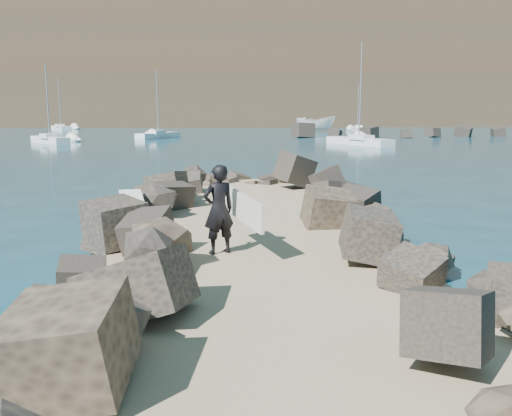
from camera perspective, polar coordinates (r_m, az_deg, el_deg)
The scene contains 13 objects.
ground at distance 12.48m, azimuth -0.28°, elevation -6.00°, with size 800.00×800.00×0.00m, color #0F384C.
jetty at distance 10.48m, azimuth 0.34°, elevation -7.42°, with size 6.00×26.00×0.60m, color #8C7759.
riprap_left at distance 11.11m, azimuth -15.01°, elevation -5.69°, with size 2.60×22.00×1.00m, color black.
riprap_right at distance 11.46m, azimuth 14.85°, elevation -5.21°, with size 2.60×22.00×1.00m, color black.
headland at distance 172.77m, azimuth 0.03°, elevation 14.13°, with size 360.00×140.00×32.00m, color #2D4919.
surfboard_resting at distance 13.74m, azimuth -12.12°, elevation -0.31°, with size 0.54×2.14×0.07m, color white.
boat_imported at distance 86.46m, azimuth 6.00°, elevation 8.37°, with size 2.19×5.83×2.25m, color silver.
surfer_with_board at distance 11.15m, azimuth -3.43°, elevation -0.10°, with size 1.21×2.09×1.76m.
sailboat_c at distance 55.21m, azimuth 10.29°, elevation 6.60°, with size 5.08×7.99×9.57m.
sailboat_e at distance 95.80m, azimuth -18.92°, elevation 7.58°, with size 4.65×6.74×8.31m.
sailboat_b at distance 66.95m, azimuth -9.76°, elevation 7.17°, with size 4.71×6.30×7.94m.
sailboat_d at distance 86.40m, azimuth 10.12°, elevation 7.76°, with size 1.80×5.87×7.10m.
sailboat_a at distance 60.38m, azimuth -19.94°, elevation 6.44°, with size 5.06×5.87×7.76m.
Camera 1 is at (-0.68, -11.98, 3.43)m, focal length 40.00 mm.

